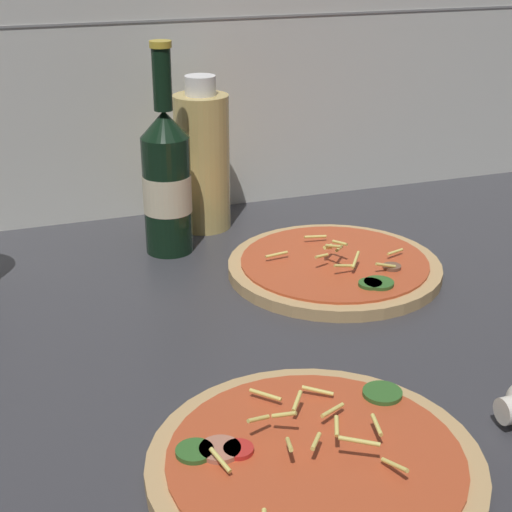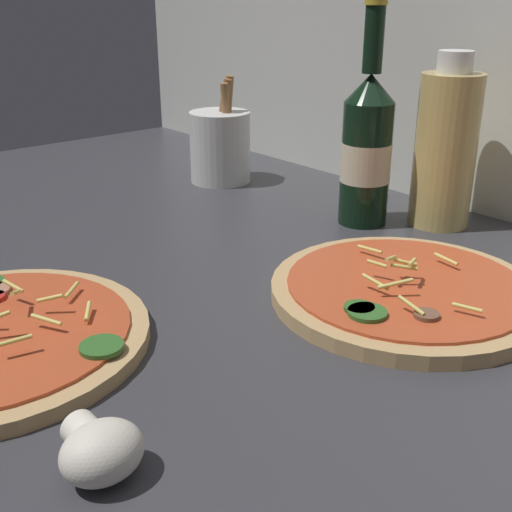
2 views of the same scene
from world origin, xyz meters
The scene contains 6 objects.
counter_slab centered at (0.00, 0.00, 1.25)cm, with size 160.00×90.00×2.50cm.
pizza_far centered at (6.69, 16.75, 3.35)cm, with size 26.16×26.16×4.83cm.
beer_bottle centered at (-10.72, 30.60, 12.20)cm, with size 6.23×6.23×26.92cm.
oil_bottle centered at (-4.08, 37.53, 12.26)cm, with size 7.52×7.52×21.22cm.
mushroom_left centered at (9.60, -17.34, 4.35)cm, with size 5.56×5.30×3.71cm.
utensil_crock centered at (-37.77, 28.62, 8.09)cm, with size 9.24×9.24×16.00cm.
Camera 2 is at (39.66, -30.60, 30.24)cm, focal length 45.00 mm.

